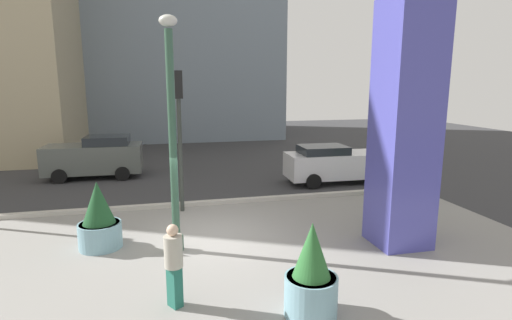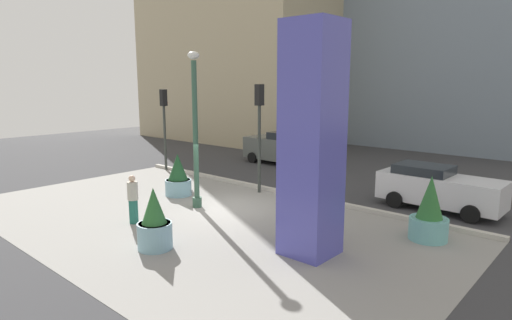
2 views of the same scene
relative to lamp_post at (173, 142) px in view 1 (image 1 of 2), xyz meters
The scene contains 12 objects.
ground_plane 5.62m from the lamp_post, 77.98° to the left, with size 60.00×60.00×0.00m, color #38383A.
plaza_pavement 3.32m from the lamp_post, 52.05° to the right, with size 18.00×10.00×0.02m, color gray.
curb_strip 4.86m from the lamp_post, 75.32° to the left, with size 18.00×0.24×0.16m, color #B7B2A8.
lamp_post is the anchor object (origin of this frame).
art_pillar_blue 6.00m from the lamp_post, ahead, with size 1.38×1.38×6.43m, color #4C4CAD.
potted_plant_near_right 2.96m from the lamp_post, 161.85° to the left, with size 1.12×1.12×1.83m.
potted_plant_curbside 8.66m from the lamp_post, 16.58° to the left, with size 1.16×1.16×2.03m.
potted_plant_mid_plaza 4.82m from the lamp_post, 57.13° to the right, with size 1.01×1.01×1.84m.
traffic_light_far_side 3.37m from the lamp_post, 84.50° to the left, with size 0.28×0.42×4.74m.
car_intersection 10.15m from the lamp_post, 109.43° to the left, with size 4.32×2.13×1.94m.
car_curb_west 9.48m from the lamp_post, 39.57° to the left, with size 4.50×2.02×1.67m.
pedestrian_by_curb 3.36m from the lamp_post, 92.94° to the right, with size 0.50×0.50×1.70m.
Camera 1 is at (-1.26, -10.85, 4.33)m, focal length 28.09 mm.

